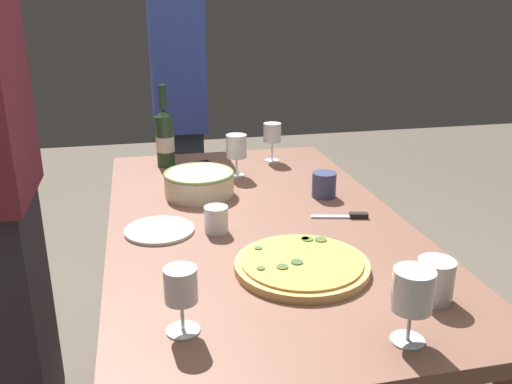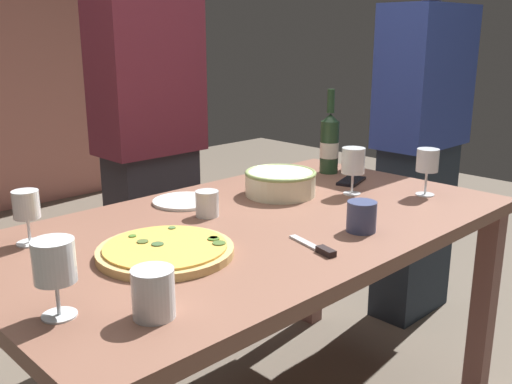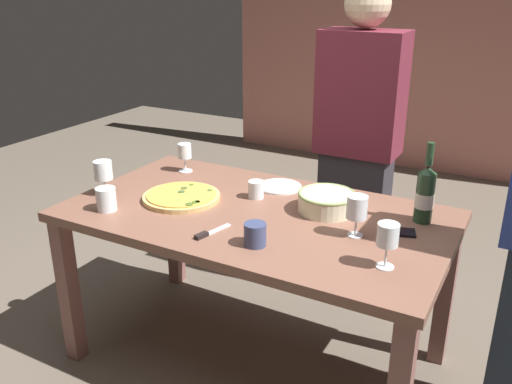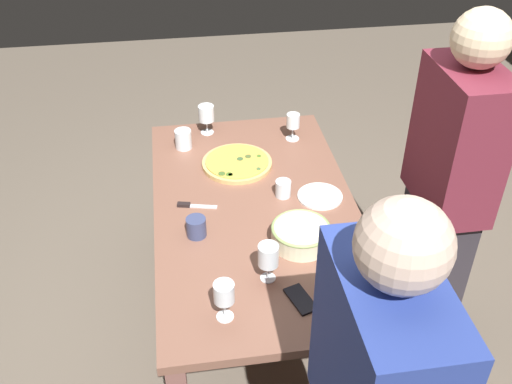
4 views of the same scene
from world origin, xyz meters
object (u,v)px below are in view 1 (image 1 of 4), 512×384
(wine_glass_near_pizza, at_px, (181,288))
(person_guest_left, at_px, (179,121))
(dining_table, at_px, (256,246))
(wine_glass_far_right, at_px, (412,294))
(wine_bottle, at_px, (165,137))
(wine_glass_by_bottle, at_px, (272,134))
(side_plate, at_px, (159,230))
(pizza_knife, at_px, (347,216))
(cup_amber, at_px, (216,219))
(pizza, at_px, (302,265))
(wine_glass_far_left, at_px, (236,148))
(cell_phone, at_px, (207,166))
(serving_bowl, at_px, (199,182))
(cup_spare, at_px, (324,185))
(cup_ceramic, at_px, (435,280))

(wine_glass_near_pizza, xyz_separation_m, person_guest_left, (1.73, -0.14, -0.03))
(dining_table, xyz_separation_m, wine_glass_far_right, (-0.69, -0.16, 0.20))
(wine_bottle, xyz_separation_m, wine_glass_far_right, (-1.33, -0.39, -0.01))
(wine_glass_by_bottle, bearing_deg, dining_table, 161.49)
(side_plate, xyz_separation_m, pizza_knife, (-0.02, -0.58, 0.00))
(dining_table, distance_m, cup_amber, 0.20)
(pizza, bearing_deg, dining_table, 6.41)
(wine_glass_far_left, xyz_separation_m, side_plate, (-0.48, 0.32, -0.10))
(wine_glass_near_pizza, relative_size, wine_glass_far_right, 0.91)
(cup_amber, bearing_deg, wine_glass_far_right, -154.66)
(dining_table, relative_size, pizza_knife, 8.98)
(pizza, relative_size, person_guest_left, 0.21)
(wine_bottle, distance_m, cell_phone, 0.21)
(side_plate, distance_m, cell_phone, 0.65)
(side_plate, bearing_deg, person_guest_left, -7.65)
(wine_glass_far_left, distance_m, side_plate, 0.59)
(serving_bowl, height_order, wine_glass_near_pizza, wine_glass_near_pizza)
(pizza, height_order, cup_spare, cup_spare)
(cup_ceramic, distance_m, cup_spare, 0.71)
(cup_amber, bearing_deg, serving_bowl, 1.65)
(cup_ceramic, distance_m, pizza_knife, 0.51)
(wine_glass_far_left, xyz_separation_m, cup_spare, (-0.30, -0.25, -0.07))
(pizza_knife, bearing_deg, pizza, 141.11)
(dining_table, relative_size, cup_spare, 18.54)
(wine_glass_by_bottle, height_order, cup_ceramic, wine_glass_by_bottle)
(dining_table, distance_m, cell_phone, 0.59)
(wine_glass_near_pizza, relative_size, cup_ceramic, 1.45)
(pizza, relative_size, wine_bottle, 1.04)
(wine_glass_near_pizza, bearing_deg, side_plate, 2.28)
(wine_bottle, relative_size, wine_glass_by_bottle, 2.05)
(wine_glass_by_bottle, distance_m, cell_phone, 0.31)
(serving_bowl, relative_size, person_guest_left, 0.15)
(wine_glass_near_pizza, bearing_deg, cup_ceramic, -89.91)
(pizza, distance_m, serving_bowl, 0.64)
(pizza, xyz_separation_m, wine_glass_far_left, (0.80, 0.02, 0.10))
(dining_table, xyz_separation_m, person_guest_left, (1.16, 0.14, 0.16))
(pizza, bearing_deg, cup_ceramic, -129.60)
(cup_ceramic, distance_m, side_plate, 0.79)
(wine_glass_far_left, distance_m, pizza_knife, 0.57)
(cup_spare, bearing_deg, wine_glass_far_right, 172.20)
(wine_glass_far_left, bearing_deg, wine_glass_far_right, -173.16)
(wine_bottle, height_order, person_guest_left, person_guest_left)
(wine_glass_near_pizza, height_order, cup_ceramic, wine_glass_near_pizza)
(cup_ceramic, relative_size, side_plate, 0.49)
(wine_bottle, relative_size, cup_spare, 3.83)
(cup_ceramic, xyz_separation_m, side_plate, (0.52, 0.59, -0.04))
(wine_bottle, xyz_separation_m, wine_glass_far_left, (-0.19, -0.26, -0.01))
(dining_table, distance_m, serving_bowl, 0.33)
(cup_ceramic, height_order, person_guest_left, person_guest_left)
(dining_table, bearing_deg, cup_spare, -61.89)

